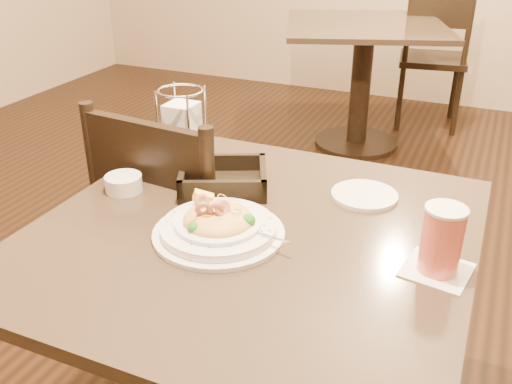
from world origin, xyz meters
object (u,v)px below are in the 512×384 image
at_px(dining_chair_far, 434,54).
at_px(butter_ramekin, 124,183).
at_px(main_table, 253,319).
at_px(drink_glass, 442,240).
at_px(background_table, 362,64).
at_px(bread_basket, 223,181).
at_px(dining_chair_near, 185,244).
at_px(pasta_bowl, 218,225).
at_px(napkin_caddy, 183,129).
at_px(side_plate, 364,195).

height_order(dining_chair_far, butter_ramekin, dining_chair_far).
xyz_separation_m(main_table, drink_glass, (0.38, 0.00, 0.31)).
relative_size(background_table, bread_basket, 4.49).
relative_size(dining_chair_near, pasta_bowl, 3.06).
relative_size(napkin_caddy, side_plate, 1.23).
bearing_deg(butter_ramekin, napkin_caddy, 82.72).
xyz_separation_m(main_table, napkin_caddy, (-0.33, 0.28, 0.32)).
relative_size(main_table, dining_chair_far, 0.97).
xyz_separation_m(dining_chair_far, napkin_caddy, (-0.32, -2.65, 0.34)).
height_order(drink_glass, butter_ramekin, drink_glass).
distance_m(main_table, napkin_caddy, 0.54).
bearing_deg(side_plate, pasta_bowl, -128.68).
bearing_deg(main_table, side_plate, 53.46).
bearing_deg(dining_chair_far, side_plate, 85.01).
height_order(main_table, pasta_bowl, pasta_bowl).
bearing_deg(side_plate, background_table, 103.82).
distance_m(background_table, butter_ramekin, 2.37).
distance_m(dining_chair_far, pasta_bowl, 2.99).
distance_m(drink_glass, napkin_caddy, 0.76).
distance_m(drink_glass, bread_basket, 0.54).
xyz_separation_m(background_table, dining_chair_far, (0.34, 0.52, -0.02)).
xyz_separation_m(background_table, dining_chair_near, (0.03, -2.16, -0.02)).
distance_m(drink_glass, side_plate, 0.32).
bearing_deg(drink_glass, background_table, 106.90).
distance_m(background_table, bread_basket, 2.28).
height_order(background_table, napkin_caddy, napkin_caddy).
bearing_deg(drink_glass, dining_chair_far, 97.53).
bearing_deg(bread_basket, napkin_caddy, 144.99).
bearing_deg(bread_basket, butter_ramekin, -153.73).
distance_m(main_table, dining_chair_near, 0.41).
bearing_deg(napkin_caddy, drink_glass, -21.49).
relative_size(background_table, butter_ramekin, 13.04).
height_order(side_plate, butter_ramekin, butter_ramekin).
bearing_deg(drink_glass, side_plate, 129.39).
relative_size(drink_glass, bread_basket, 0.53).
height_order(background_table, butter_ramekin, butter_ramekin).
bearing_deg(side_plate, drink_glass, -50.61).
relative_size(bread_basket, side_plate, 1.64).
height_order(dining_chair_near, dining_chair_far, same).
bearing_deg(drink_glass, main_table, -179.77).
relative_size(pasta_bowl, bread_basket, 1.19).
bearing_deg(dining_chair_near, napkin_caddy, -80.34).
height_order(background_table, side_plate, side_plate).
relative_size(pasta_bowl, butter_ramekin, 3.45).
xyz_separation_m(main_table, butter_ramekin, (-0.36, 0.05, 0.26)).
bearing_deg(napkin_caddy, bread_basket, -35.01).
height_order(pasta_bowl, bread_basket, pasta_bowl).
xyz_separation_m(bread_basket, napkin_caddy, (-0.18, 0.13, 0.06)).
bearing_deg(napkin_caddy, dining_chair_near, -85.83).
xyz_separation_m(dining_chair_near, drink_glass, (0.70, -0.25, 0.33)).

